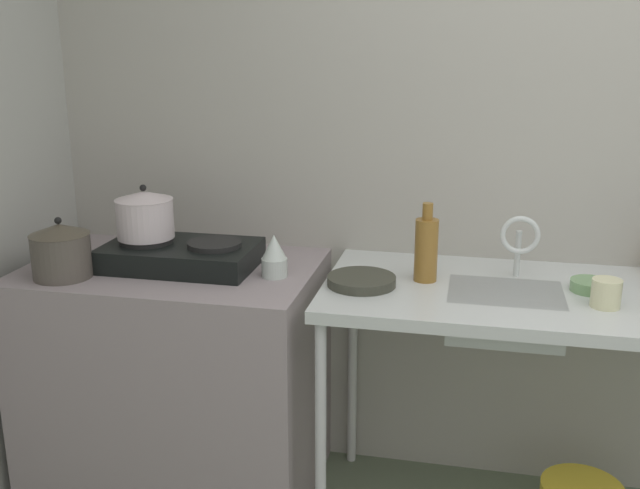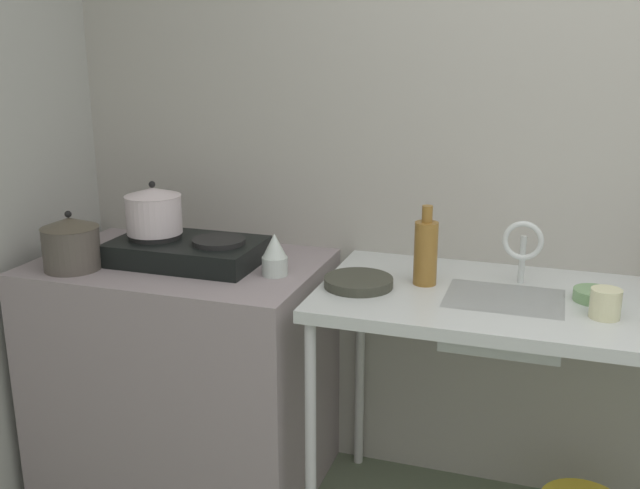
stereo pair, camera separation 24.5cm
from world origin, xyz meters
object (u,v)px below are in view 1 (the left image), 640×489
(stove, at_px, (181,254))
(percolator, at_px, (274,256))
(small_bowl_on_drainboard, at_px, (591,286))
(bottle_by_sink, at_px, (426,248))
(sink_basin, at_px, (504,313))
(cup_by_rack, at_px, (606,293))
(pot_beside_stove, at_px, (61,251))
(frying_pan, at_px, (361,281))
(faucet, at_px, (520,238))
(pot_on_left_burner, at_px, (145,214))

(stove, bearing_deg, percolator, -6.04)
(small_bowl_on_drainboard, bearing_deg, bottle_by_sink, -179.48)
(sink_basin, height_order, cup_by_rack, cup_by_rack)
(pot_beside_stove, bearing_deg, sink_basin, 6.59)
(stove, xyz_separation_m, frying_pan, (0.66, -0.07, -0.03))
(stove, distance_m, small_bowl_on_drainboard, 1.39)
(faucet, xyz_separation_m, bottle_by_sink, (-0.30, -0.07, -0.03))
(stove, distance_m, pot_on_left_burner, 0.19)
(pot_on_left_burner, height_order, percolator, pot_on_left_burner)
(pot_on_left_burner, height_order, small_bowl_on_drainboard, pot_on_left_burner)
(pot_on_left_burner, distance_m, faucet, 1.29)
(cup_by_rack, bearing_deg, faucet, 141.03)
(stove, relative_size, sink_basin, 1.47)
(pot_beside_stove, height_order, small_bowl_on_drainboard, pot_beside_stove)
(pot_beside_stove, relative_size, faucet, 0.94)
(pot_on_left_burner, distance_m, frying_pan, 0.81)
(small_bowl_on_drainboard, bearing_deg, pot_on_left_burner, -178.65)
(cup_by_rack, height_order, bottle_by_sink, bottle_by_sink)
(bottle_by_sink, bearing_deg, small_bowl_on_drainboard, 0.52)
(faucet, height_order, frying_pan, faucet)
(pot_on_left_burner, distance_m, pot_beside_stove, 0.31)
(faucet, relative_size, frying_pan, 0.99)
(pot_on_left_burner, height_order, frying_pan, pot_on_left_burner)
(stove, bearing_deg, frying_pan, -5.63)
(percolator, bearing_deg, pot_on_left_burner, 175.55)
(pot_on_left_burner, bearing_deg, cup_by_rack, -3.89)
(bottle_by_sink, bearing_deg, frying_pan, -154.40)
(pot_on_left_burner, xyz_separation_m, percolator, (0.48, -0.04, -0.11))
(percolator, distance_m, cup_by_rack, 1.06)
(frying_pan, relative_size, cup_by_rack, 2.55)
(stove, bearing_deg, bottle_by_sink, 2.06)
(stove, distance_m, frying_pan, 0.66)
(pot_on_left_burner, distance_m, sink_basin, 1.28)
(pot_beside_stove, height_order, frying_pan, pot_beside_stove)
(sink_basin, xyz_separation_m, frying_pan, (-0.46, -0.04, 0.09))
(percolator, xyz_separation_m, sink_basin, (0.77, 0.01, -0.14))
(percolator, relative_size, faucet, 0.66)
(cup_by_rack, bearing_deg, stove, 175.76)
(small_bowl_on_drainboard, distance_m, bottle_by_sink, 0.54)
(stove, height_order, small_bowl_on_drainboard, stove)
(bottle_by_sink, bearing_deg, faucet, 12.55)
(sink_basin, height_order, small_bowl_on_drainboard, small_bowl_on_drainboard)
(sink_basin, bearing_deg, pot_on_left_burner, 178.73)
(cup_by_rack, bearing_deg, sink_basin, 165.05)
(pot_on_left_burner, bearing_deg, bottle_by_sink, 1.79)
(pot_beside_stove, height_order, percolator, pot_beside_stove)
(percolator, height_order, bottle_by_sink, bottle_by_sink)
(bottle_by_sink, bearing_deg, sink_basin, -12.55)
(pot_on_left_burner, bearing_deg, stove, 0.00)
(cup_by_rack, bearing_deg, small_bowl_on_drainboard, 99.58)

